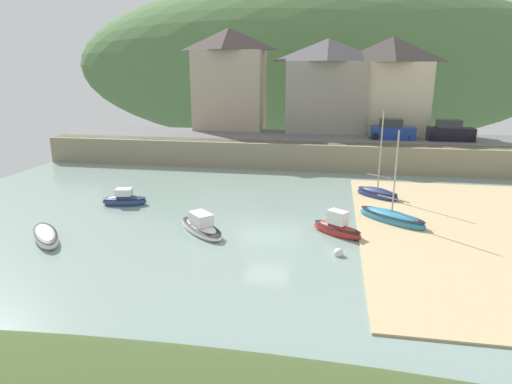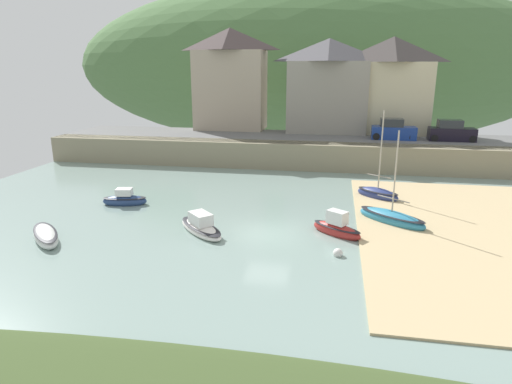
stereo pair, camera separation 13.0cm
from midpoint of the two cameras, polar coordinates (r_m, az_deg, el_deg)
ground at (r=16.08m, az=1.20°, el=-17.45°), size 48.00×41.00×0.61m
quay_seawall at (r=41.21m, az=5.05°, el=5.09°), size 48.00×9.40×2.40m
hillside_backdrop at (r=78.21m, az=6.66°, el=16.02°), size 80.00×44.00×26.83m
waterfront_building_left at (r=49.41m, az=-3.54°, el=14.46°), size 7.75×4.83×10.68m
waterfront_building_centre at (r=48.10m, az=9.11°, el=13.54°), size 8.39×6.22×9.51m
waterfront_building_right at (r=48.40m, az=16.90°, el=13.16°), size 8.02×5.16×9.61m
fishing_boat_green at (r=25.11m, az=-7.27°, el=-4.53°), size 3.78×3.81×1.29m
dinghy_open_wooden at (r=24.99m, az=10.31°, el=-4.60°), size 3.08×2.57×1.57m
sailboat_tall_mast at (r=26.38m, az=-25.75°, el=-5.16°), size 3.39×3.54×0.83m
rowboat_small_beached at (r=27.60m, az=17.04°, el=-3.21°), size 4.26×3.81×5.78m
sailboat_blue_trim at (r=32.52m, az=15.35°, el=-0.20°), size 3.29×2.90×6.41m
sailboat_white_hull at (r=31.20m, az=-16.81°, el=-0.99°), size 3.13×1.66×1.31m
parked_car_near_slipway at (r=44.28m, az=17.18°, el=7.62°), size 4.17×1.87×1.95m
parked_car_by_wall at (r=45.24m, az=23.81°, el=7.14°), size 4.13×1.82×1.95m
mooring_buoy at (r=22.34m, az=10.50°, el=-7.78°), size 0.48×0.48×0.48m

